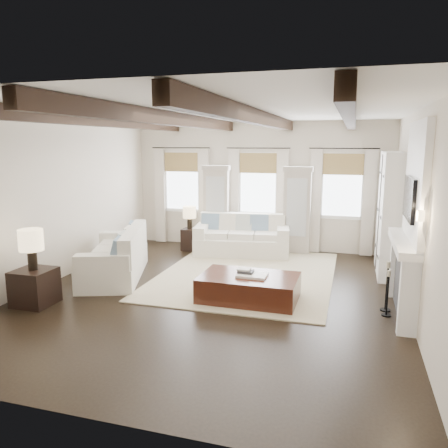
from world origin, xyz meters
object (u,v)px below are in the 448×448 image
(side_table_front, at_px, (35,287))
(sofa_back, at_px, (242,238))
(sofa_left, at_px, (118,258))
(ottoman, at_px, (249,288))
(side_table_back, at_px, (190,239))

(side_table_front, bearing_deg, sofa_back, 59.77)
(sofa_back, relative_size, sofa_left, 0.95)
(ottoman, bearing_deg, sofa_back, 106.71)
(sofa_left, bearing_deg, side_table_front, -107.03)
(side_table_front, xyz_separation_m, side_table_back, (1.14, 4.29, -0.03))
(ottoman, bearing_deg, sofa_left, 169.32)
(sofa_back, distance_m, side_table_front, 4.97)
(side_table_front, bearing_deg, sofa_left, 72.97)
(sofa_left, xyz_separation_m, side_table_back, (0.59, 2.52, -0.12))
(sofa_back, bearing_deg, sofa_left, -127.87)
(sofa_left, distance_m, side_table_front, 1.86)
(sofa_left, relative_size, side_table_front, 4.16)
(sofa_back, relative_size, side_table_back, 4.33)
(sofa_back, bearing_deg, side_table_back, 179.92)
(sofa_back, height_order, side_table_front, sofa_back)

